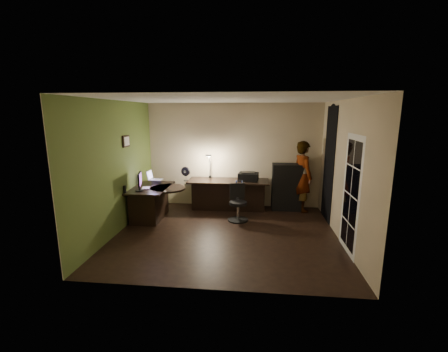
# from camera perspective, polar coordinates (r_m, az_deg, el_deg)

# --- Properties ---
(floor) EXTENTS (4.50, 4.00, 0.01)m
(floor) POSITION_cam_1_polar(r_m,az_deg,el_deg) (6.29, 0.37, -11.02)
(floor) COLOR black
(floor) RESTS_ON ground
(ceiling) EXTENTS (4.50, 4.00, 0.01)m
(ceiling) POSITION_cam_1_polar(r_m,az_deg,el_deg) (5.80, 0.41, 14.47)
(ceiling) COLOR silver
(ceiling) RESTS_ON floor
(wall_back) EXTENTS (4.50, 0.01, 2.70)m
(wall_back) POSITION_cam_1_polar(r_m,az_deg,el_deg) (7.87, 1.81, 3.90)
(wall_back) COLOR #C1AF8C
(wall_back) RESTS_ON floor
(wall_front) EXTENTS (4.50, 0.01, 2.70)m
(wall_front) POSITION_cam_1_polar(r_m,az_deg,el_deg) (3.96, -2.44, -4.19)
(wall_front) COLOR #C1AF8C
(wall_front) RESTS_ON floor
(wall_left) EXTENTS (0.01, 4.00, 2.70)m
(wall_left) POSITION_cam_1_polar(r_m,az_deg,el_deg) (6.51, -19.78, 1.51)
(wall_left) COLOR #C1AF8C
(wall_left) RESTS_ON floor
(wall_right) EXTENTS (0.01, 4.00, 2.70)m
(wall_right) POSITION_cam_1_polar(r_m,az_deg,el_deg) (6.11, 21.94, 0.70)
(wall_right) COLOR #C1AF8C
(wall_right) RESTS_ON floor
(green_wall_overlay) EXTENTS (0.00, 4.00, 2.70)m
(green_wall_overlay) POSITION_cam_1_polar(r_m,az_deg,el_deg) (6.50, -19.66, 1.51)
(green_wall_overlay) COLOR #4C6227
(green_wall_overlay) RESTS_ON floor
(arched_doorway) EXTENTS (0.01, 0.90, 2.60)m
(arched_doorway) POSITION_cam_1_polar(r_m,az_deg,el_deg) (7.21, 19.35, 2.09)
(arched_doorway) COLOR black
(arched_doorway) RESTS_ON floor
(french_door) EXTENTS (0.02, 0.92, 2.10)m
(french_door) POSITION_cam_1_polar(r_m,az_deg,el_deg) (5.65, 23.02, -3.36)
(french_door) COLOR white
(french_door) RESTS_ON floor
(framed_picture) EXTENTS (0.04, 0.30, 0.25)m
(framed_picture) POSITION_cam_1_polar(r_m,az_deg,el_deg) (6.84, -18.19, 6.32)
(framed_picture) COLOR black
(framed_picture) RESTS_ON wall_left
(desk_left) EXTENTS (0.83, 1.33, 0.76)m
(desk_left) POSITION_cam_1_polar(r_m,az_deg,el_deg) (7.25, -13.62, -4.98)
(desk_left) COLOR black
(desk_left) RESTS_ON floor
(desk_right) EXTENTS (2.06, 0.74, 0.77)m
(desk_right) POSITION_cam_1_polar(r_m,az_deg,el_deg) (7.71, 0.81, -3.60)
(desk_right) COLOR black
(desk_right) RESTS_ON floor
(cabinet) EXTENTS (0.80, 0.41, 1.19)m
(cabinet) POSITION_cam_1_polar(r_m,az_deg,el_deg) (7.82, 12.02, -2.05)
(cabinet) COLOR black
(cabinet) RESTS_ON floor
(laptop_stand) EXTENTS (0.26, 0.24, 0.09)m
(laptop_stand) POSITION_cam_1_polar(r_m,az_deg,el_deg) (7.47, -12.81, -1.02)
(laptop_stand) COLOR silver
(laptop_stand) RESTS_ON desk_left
(laptop) EXTENTS (0.33, 0.31, 0.22)m
(laptop) POSITION_cam_1_polar(r_m,az_deg,el_deg) (7.44, -12.86, 0.12)
(laptop) COLOR silver
(laptop) RESTS_ON laptop_stand
(monitor) EXTENTS (0.21, 0.45, 0.29)m
(monitor) POSITION_cam_1_polar(r_m,az_deg,el_deg) (6.82, -15.87, -1.52)
(monitor) COLOR black
(monitor) RESTS_ON desk_left
(mouse) EXTENTS (0.06, 0.09, 0.03)m
(mouse) POSITION_cam_1_polar(r_m,az_deg,el_deg) (6.61, -11.18, -2.90)
(mouse) COLOR silver
(mouse) RESTS_ON desk_left
(phone) EXTENTS (0.08, 0.14, 0.01)m
(phone) POSITION_cam_1_polar(r_m,az_deg,el_deg) (6.67, -10.34, -2.83)
(phone) COLOR black
(phone) RESTS_ON desk_left
(pen) EXTENTS (0.04, 0.12, 0.01)m
(pen) POSITION_cam_1_polar(r_m,az_deg,el_deg) (6.86, -10.72, -2.42)
(pen) COLOR black
(pen) RESTS_ON desk_left
(speaker) EXTENTS (0.07, 0.07, 0.16)m
(speaker) POSITION_cam_1_polar(r_m,az_deg,el_deg) (6.74, -18.41, -2.43)
(speaker) COLOR black
(speaker) RESTS_ON desk_left
(notepad) EXTENTS (0.22, 0.27, 0.01)m
(notepad) POSITION_cam_1_polar(r_m,az_deg,el_deg) (7.05, -14.67, -2.21)
(notepad) COLOR silver
(notepad) RESTS_ON desk_left
(desk_fan) EXTENTS (0.26, 0.20, 0.36)m
(desk_fan) POSITION_cam_1_polar(r_m,az_deg,el_deg) (7.54, -7.28, 0.42)
(desk_fan) COLOR black
(desk_fan) RESTS_ON desk_right
(headphones) EXTENTS (0.18, 0.10, 0.08)m
(headphones) POSITION_cam_1_polar(r_m,az_deg,el_deg) (7.27, 2.93, -1.05)
(headphones) COLOR #3044A0
(headphones) RESTS_ON desk_right
(printer) EXTENTS (0.53, 0.43, 0.21)m
(printer) POSITION_cam_1_polar(r_m,az_deg,el_deg) (7.56, 4.65, -0.05)
(printer) COLOR black
(printer) RESTS_ON desk_right
(desk_lamp) EXTENTS (0.20, 0.33, 0.69)m
(desk_lamp) POSITION_cam_1_polar(r_m,az_deg,el_deg) (7.80, -2.68, 2.12)
(desk_lamp) COLOR black
(desk_lamp) RESTS_ON desk_right
(office_chair) EXTENTS (0.55, 0.55, 0.85)m
(office_chair) POSITION_cam_1_polar(r_m,az_deg,el_deg) (6.90, 2.71, -5.15)
(office_chair) COLOR black
(office_chair) RESTS_ON floor
(person) EXTENTS (0.64, 0.75, 1.78)m
(person) POSITION_cam_1_polar(r_m,az_deg,el_deg) (7.74, 14.75, -0.09)
(person) COLOR #D8A88C
(person) RESTS_ON floor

